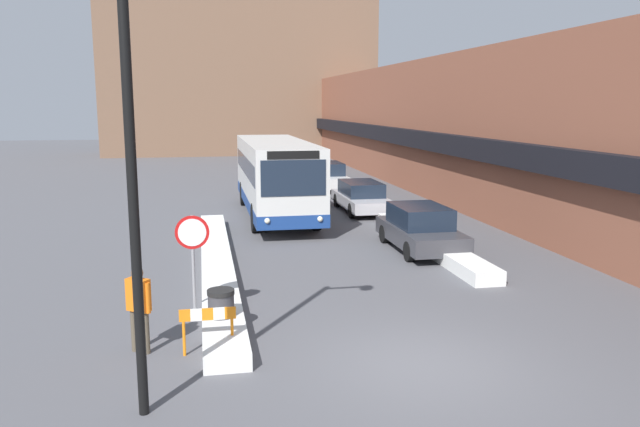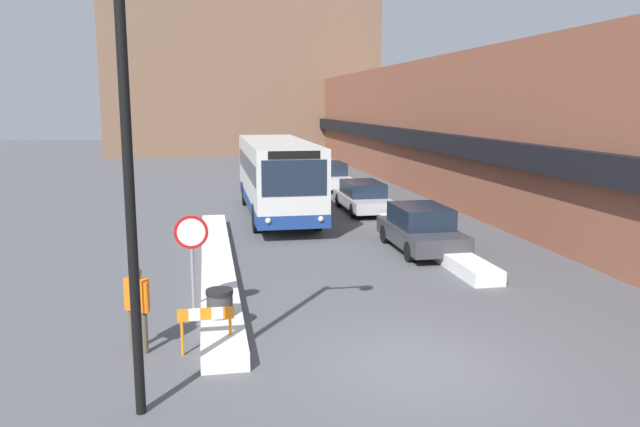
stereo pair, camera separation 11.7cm
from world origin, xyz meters
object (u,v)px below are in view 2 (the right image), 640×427
(parked_car_middle, at_px, (363,196))
(construction_barricade, at_px, (206,321))
(parked_car_back, at_px, (330,176))
(city_bus, at_px, (277,175))
(pedestrian, at_px, (137,301))
(street_lamp, at_px, (145,140))
(trash_bin, at_px, (220,311))
(parked_car_front, at_px, (421,228))
(stop_sign, at_px, (192,245))

(parked_car_middle, xyz_separation_m, construction_barricade, (-7.13, -15.54, -0.03))
(parked_car_back, bearing_deg, city_bus, -115.62)
(city_bus, bearing_deg, pedestrian, -106.86)
(street_lamp, distance_m, trash_bin, 5.27)
(city_bus, xyz_separation_m, parked_car_front, (4.01, -7.34, -1.05))
(city_bus, height_order, parked_car_front, city_bus)
(parked_car_front, bearing_deg, parked_car_back, 90.00)
(parked_car_back, relative_size, street_lamp, 0.66)
(city_bus, distance_m, parked_car_front, 8.43)
(city_bus, bearing_deg, trash_bin, -101.54)
(street_lamp, xyz_separation_m, pedestrian, (-0.54, 2.59, -3.30))
(parked_car_front, bearing_deg, parked_car_middle, 90.00)
(parked_car_front, xyz_separation_m, construction_barricade, (-7.13, -7.68, -0.09))
(city_bus, xyz_separation_m, stop_sign, (-3.40, -12.98, -0.04))
(parked_car_middle, height_order, parked_car_back, parked_car_back)
(stop_sign, xyz_separation_m, street_lamp, (-0.51, -4.28, 2.58))
(parked_car_back, relative_size, trash_bin, 4.92)
(stop_sign, bearing_deg, parked_car_back, 70.86)
(city_bus, height_order, street_lamp, street_lamp)
(parked_car_front, xyz_separation_m, parked_car_middle, (-0.00, 7.86, -0.06))
(stop_sign, relative_size, pedestrian, 1.39)
(parked_car_front, height_order, parked_car_middle, parked_car_front)
(trash_bin, bearing_deg, city_bus, 78.46)
(parked_car_front, bearing_deg, city_bus, 118.66)
(parked_car_front, relative_size, street_lamp, 0.62)
(pedestrian, height_order, trash_bin, pedestrian)
(trash_bin, bearing_deg, parked_car_front, 43.60)
(parked_car_middle, relative_size, street_lamp, 0.68)
(street_lamp, bearing_deg, construction_barricade, 70.72)
(street_lamp, bearing_deg, stop_sign, 83.20)
(pedestrian, relative_size, trash_bin, 1.84)
(city_bus, distance_m, stop_sign, 13.42)
(parked_car_front, height_order, construction_barricade, parked_car_front)
(street_lamp, bearing_deg, city_bus, 77.24)
(parked_car_middle, xyz_separation_m, street_lamp, (-7.92, -17.79, 3.65))
(parked_car_front, xyz_separation_m, pedestrian, (-8.46, -7.34, 0.30))
(city_bus, xyz_separation_m, construction_barricade, (-3.12, -15.01, -1.14))
(pedestrian, bearing_deg, parked_car_back, 106.63)
(parked_car_back, relative_size, pedestrian, 2.68)
(parked_car_front, xyz_separation_m, parked_car_back, (0.00, 15.70, 0.01))
(city_bus, relative_size, stop_sign, 4.51)
(stop_sign, bearing_deg, city_bus, 75.33)
(street_lamp, xyz_separation_m, construction_barricade, (0.79, 2.25, -3.68))
(city_bus, distance_m, parked_car_back, 9.33)
(stop_sign, height_order, construction_barricade, stop_sign)
(street_lamp, xyz_separation_m, trash_bin, (1.08, 3.42, -3.87))
(trash_bin, bearing_deg, parked_car_back, 72.89)
(parked_car_back, height_order, street_lamp, street_lamp)
(parked_car_middle, height_order, street_lamp, street_lamp)
(parked_car_front, distance_m, construction_barricade, 10.48)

